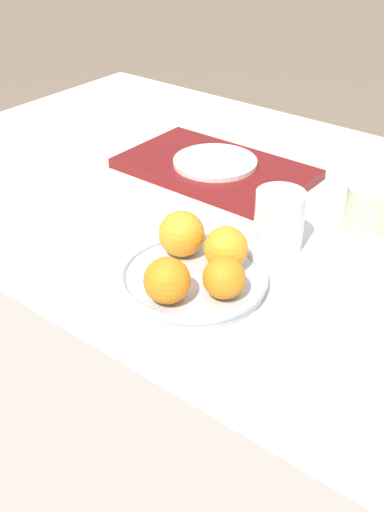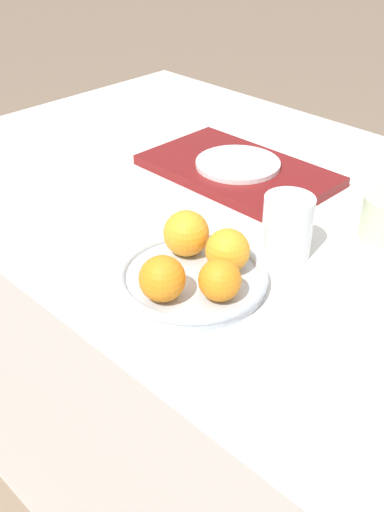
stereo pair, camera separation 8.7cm
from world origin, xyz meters
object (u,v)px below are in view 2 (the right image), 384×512
Objects in this scene: fruit_platter at (192,277)px; orange_0 at (228,251)px; serving_tray at (238,171)px; orange_1 at (162,279)px; side_plate at (238,164)px; orange_3 at (186,233)px; water_glass at (287,226)px; orange_2 at (220,280)px.

orange_0 is (0.03, 0.05, 0.04)m from fruit_platter.
serving_tray is at bearing 128.68° from orange_0.
orange_1 is 0.39× the size of side_plate.
orange_3 is (-0.06, 0.10, 0.00)m from orange_1.
orange_1 is 0.45m from serving_tray.
fruit_platter is at bearing -105.83° from water_glass.
orange_0 is 0.66× the size of water_glass.
orange_2 is 0.36× the size of side_plate.
orange_3 is 0.42× the size of side_plate.
side_plate is at bearing 128.68° from orange_0.
orange_2 is at bearing -52.19° from serving_tray.
side_plate is (-0.26, 0.34, -0.02)m from orange_2.
orange_2 is at bearing -83.93° from water_glass.
orange_1 is 0.17× the size of serving_tray.
orange_3 reaches higher than orange_0.
orange_0 is at bearing 8.31° from orange_3.
fruit_platter is 3.74× the size of orange_2.
orange_0 reaches higher than serving_tray.
orange_1 is (-0.02, -0.12, -0.00)m from orange_0.
orange_2 is 0.16× the size of serving_tray.
water_glass reaches higher than fruit_platter.
orange_1 is at bearing -81.82° from fruit_platter.
water_glass reaches higher than side_plate.
fruit_platter is 0.18m from water_glass.
side_plate is at bearing 146.27° from water_glass.
orange_0 is 0.12m from water_glass.
water_glass reaches higher than orange_2.
serving_tray is at bearing 127.81° from orange_2.
orange_0 is 0.39× the size of side_plate.
side_plate is at bearing 127.81° from orange_2.
water_glass is at bearing 53.13° from orange_3.
water_glass is (0.02, 0.12, 0.00)m from orange_0.
water_glass is (-0.02, 0.18, 0.00)m from orange_2.
orange_3 reaches higher than fruit_platter.
water_glass reaches higher than serving_tray.
water_glass is at bearing 74.17° from fruit_platter.
orange_3 is at bearing -126.87° from water_glass.
fruit_platter is 3.40× the size of orange_0.
side_plate is (-0.21, 0.40, -0.02)m from orange_1.
serving_tray is (-0.20, 0.33, -0.00)m from fruit_platter.
fruit_platter is 0.60× the size of serving_tray.
side_plate is at bearing -116.57° from serving_tray.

